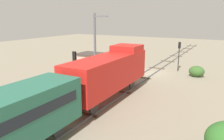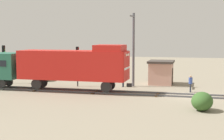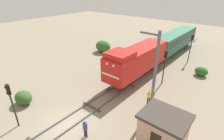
{
  "view_description": "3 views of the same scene",
  "coord_description": "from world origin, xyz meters",
  "views": [
    {
      "loc": [
        -9.78,
        28.74,
        7.57
      ],
      "look_at": [
        1.43,
        8.51,
        2.03
      ],
      "focal_mm": 35.0,
      "sensor_mm": 36.0,
      "label": 1
    },
    {
      "loc": [
        -32.51,
        -0.53,
        5.74
      ],
      "look_at": [
        1.0,
        7.85,
        2.19
      ],
      "focal_mm": 55.0,
      "sensor_mm": 36.0,
      "label": 2
    },
    {
      "loc": [
        10.91,
        -6.79,
        11.33
      ],
      "look_at": [
        -0.98,
        7.6,
        2.32
      ],
      "focal_mm": 28.0,
      "sensor_mm": 36.0,
      "label": 3
    }
  ],
  "objects": [
    {
      "name": "bush_near",
      "position": [
        6.63,
        17.85,
        0.62
      ],
      "size": [
        1.72,
        1.41,
        1.25
      ],
      "primitive_type": "ellipsoid",
      "color": "#236726",
      "rests_on": "ground"
    },
    {
      "name": "bush_mid",
      "position": [
        -6.03,
        -0.95,
        0.72
      ],
      "size": [
        1.98,
        1.62,
        1.44
      ],
      "primitive_type": "ellipsoid",
      "color": "#345926",
      "rests_on": "ground"
    },
    {
      "name": "relay_hut",
      "position": [
        7.5,
        3.55,
        1.39
      ],
      "size": [
        3.5,
        2.9,
        2.74
      ],
      "color": "#D19E8C",
      "rests_on": "ground"
    },
    {
      "name": "ground_plane",
      "position": [
        0.0,
        0.0,
        0.0
      ],
      "size": [
        112.08,
        112.08,
        0.0
      ],
      "primitive_type": "plane",
      "color": "gray"
    },
    {
      "name": "worker_near_track",
      "position": [
        2.4,
        0.08,
        1.0
      ],
      "size": [
        0.38,
        0.38,
        1.7
      ],
      "rotation": [
        0.0,
        0.0,
        4.3
      ],
      "color": "#262B38",
      "rests_on": "ground"
    },
    {
      "name": "traffic_signal_mid",
      "position": [
        3.4,
        12.41,
        3.07
      ],
      "size": [
        0.32,
        0.34,
        4.43
      ],
      "color": "#262628",
      "rests_on": "ground"
    },
    {
      "name": "locomotive",
      "position": [
        0.0,
        11.47,
        2.77
      ],
      "size": [
        2.9,
        11.6,
        4.6
      ],
      "color": "red",
      "rests_on": "railway_track"
    },
    {
      "name": "traffic_signal_far",
      "position": [
        3.6,
        21.69,
        3.11
      ],
      "size": [
        0.32,
        0.34,
        4.5
      ],
      "color": "#262628",
      "rests_on": "ground"
    },
    {
      "name": "worker_by_signal",
      "position": [
        4.2,
        7.39,
        1.0
      ],
      "size": [
        0.38,
        0.38,
        1.7
      ],
      "rotation": [
        0.0,
        0.0,
        4.24
      ],
      "color": "#262B38",
      "rests_on": "ground"
    },
    {
      "name": "railway_track",
      "position": [
        0.0,
        -0.0,
        0.07
      ],
      "size": [
        2.4,
        74.72,
        0.16
      ],
      "color": "#595960",
      "rests_on": "ground"
    },
    {
      "name": "catenary_mast",
      "position": [
        4.94,
        6.4,
        4.31
      ],
      "size": [
        1.94,
        0.28,
        8.13
      ],
      "color": "#595960",
      "rests_on": "ground"
    }
  ]
}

